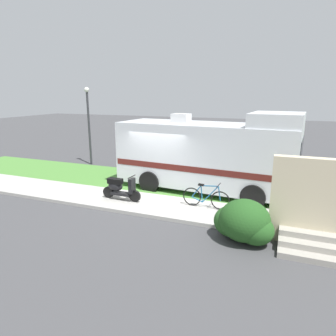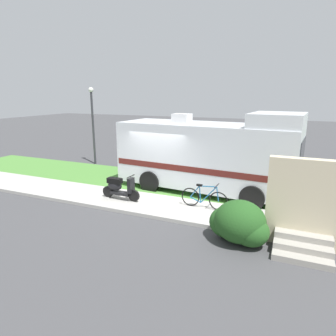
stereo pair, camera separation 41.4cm
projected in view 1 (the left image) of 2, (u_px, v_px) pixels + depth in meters
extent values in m
plane|color=#424244|center=(154.00, 195.00, 12.08)|extent=(80.00, 80.00, 0.00)
cube|color=#ADAAA3|center=(141.00, 203.00, 10.98)|extent=(24.00, 2.00, 0.12)
cube|color=#4C8438|center=(168.00, 184.00, 13.43)|extent=(24.00, 3.40, 0.08)
cube|color=silver|center=(205.00, 155.00, 12.19)|extent=(7.36, 2.93, 2.54)
cube|color=silver|center=(277.00, 120.00, 10.67)|extent=(1.98, 2.37, 0.50)
cube|color=#591E19|center=(205.00, 164.00, 12.28)|extent=(7.22, 2.94, 0.24)
cube|color=black|center=(301.00, 151.00, 10.55)|extent=(0.25, 1.99, 0.90)
cube|color=silver|center=(181.00, 118.00, 12.29)|extent=(0.75, 0.66, 0.36)
cylinder|color=black|center=(263.00, 181.00, 12.48)|extent=(0.92, 0.35, 0.90)
cylinder|color=black|center=(253.00, 197.00, 10.53)|extent=(0.92, 0.35, 0.90)
cylinder|color=black|center=(173.00, 170.00, 14.28)|extent=(0.92, 0.35, 0.90)
cylinder|color=black|center=(150.00, 182.00, 12.33)|extent=(0.92, 0.35, 0.90)
cylinder|color=black|center=(135.00, 196.00, 10.91)|extent=(0.44, 0.11, 0.44)
cylinder|color=black|center=(109.00, 192.00, 11.35)|extent=(0.44, 0.11, 0.44)
cube|color=black|center=(121.00, 194.00, 11.12)|extent=(0.82, 0.30, 0.10)
cube|color=black|center=(115.00, 181.00, 11.11)|extent=(0.57, 0.28, 0.20)
ellipsoid|color=black|center=(115.00, 186.00, 11.16)|extent=(0.61, 0.32, 0.36)
cube|color=black|center=(132.00, 186.00, 10.86)|extent=(0.15, 0.32, 0.56)
cylinder|color=black|center=(132.00, 177.00, 10.78)|extent=(0.05, 0.50, 0.04)
sphere|color=white|center=(132.00, 181.00, 10.82)|extent=(0.12, 0.12, 0.12)
torus|color=black|center=(220.00, 201.00, 10.13)|extent=(0.67, 0.07, 0.67)
torus|color=black|center=(192.00, 197.00, 10.52)|extent=(0.67, 0.07, 0.67)
cylinder|color=#1E6699|center=(210.00, 194.00, 10.22)|extent=(0.58, 0.06, 0.67)
cylinder|color=#1E6699|center=(202.00, 194.00, 10.35)|extent=(0.10, 0.04, 0.60)
cylinder|color=#1E6699|center=(210.00, 186.00, 10.16)|extent=(0.62, 0.06, 0.09)
cylinder|color=#1E6699|center=(197.00, 199.00, 10.47)|extent=(0.40, 0.05, 0.18)
cylinder|color=#1E6699|center=(196.00, 191.00, 10.40)|extent=(0.36, 0.05, 0.47)
cylinder|color=#1E6699|center=(219.00, 194.00, 10.08)|extent=(0.12, 0.04, 0.51)
cube|color=black|center=(201.00, 185.00, 10.28)|extent=(0.20, 0.11, 0.06)
cylinder|color=black|center=(219.00, 185.00, 10.03)|extent=(0.05, 0.52, 0.03)
cube|color=#1E478C|center=(214.00, 147.00, 16.95)|extent=(2.69, 2.10, 1.52)
cube|color=black|center=(214.00, 139.00, 16.84)|extent=(2.56, 2.11, 0.44)
cube|color=#1E478C|center=(266.00, 157.00, 16.18)|extent=(3.27, 2.13, 0.69)
cylinder|color=black|center=(207.00, 162.00, 16.30)|extent=(0.77, 0.28, 0.76)
cylinder|color=black|center=(213.00, 155.00, 18.03)|extent=(0.77, 0.28, 0.76)
cylinder|color=black|center=(273.00, 166.00, 15.27)|extent=(0.77, 0.28, 0.76)
cylinder|color=black|center=(273.00, 159.00, 17.00)|extent=(0.77, 0.28, 0.76)
cube|color=#9E998E|center=(306.00, 251.00, 7.59)|extent=(1.40, 0.96, 0.16)
cube|color=#9E998E|center=(307.00, 243.00, 7.70)|extent=(1.40, 0.64, 0.16)
cube|color=#9E998E|center=(307.00, 234.00, 7.81)|extent=(1.40, 0.32, 0.16)
cube|color=beige|center=(310.00, 202.00, 7.89)|extent=(2.00, 0.30, 2.40)
ellipsoid|color=#23511E|center=(244.00, 220.00, 8.11)|extent=(1.40, 1.26, 1.19)
ellipsoid|color=#23511E|center=(232.00, 221.00, 8.40)|extent=(1.05, 0.94, 0.89)
ellipsoid|color=#23511E|center=(256.00, 230.00, 7.95)|extent=(0.98, 0.88, 0.83)
cylinder|color=#333338|center=(89.00, 129.00, 16.81)|extent=(0.12, 0.12, 4.09)
sphere|color=silver|center=(87.00, 90.00, 16.28)|extent=(0.28, 0.28, 0.28)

